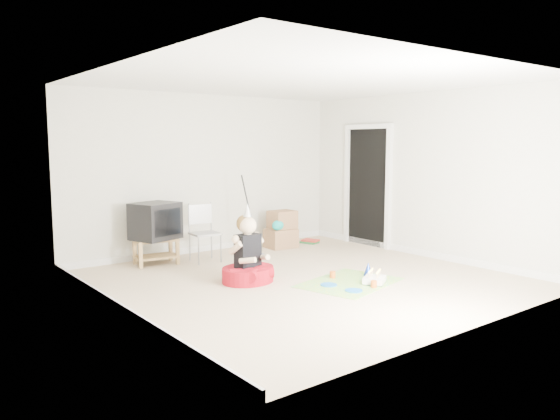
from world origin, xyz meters
TOP-DOWN VIEW (x-y plane):
  - ground at (0.00, 0.00)m, footprint 5.00×5.00m
  - doorway_recess at (2.48, 1.20)m, footprint 0.02×0.90m
  - tv_stand at (-1.17, 2.05)m, footprint 0.66×0.47m
  - crt_tv at (-1.17, 2.05)m, footprint 0.77×0.70m
  - folding_chair at (-0.49, 1.76)m, footprint 0.44×0.43m
  - cardboard_boxes at (1.13, 1.96)m, footprint 0.53×0.41m
  - floor_mop at (0.30, 1.53)m, footprint 0.33×0.43m
  - book_pile at (1.80, 1.97)m, footprint 0.30×0.34m
  - seated_woman at (-0.67, 0.35)m, footprint 0.81×0.81m
  - party_mat at (0.34, -0.50)m, footprint 1.49×1.23m
  - birthday_cake at (0.57, -0.73)m, footprint 0.40×0.38m
  - blue_plate_near at (0.03, -0.44)m, footprint 0.28×0.28m
  - blue_plate_far at (0.09, -0.83)m, footprint 0.30×0.30m
  - orange_cup_near at (0.34, -0.19)m, footprint 0.09×0.09m
  - orange_cup_far at (0.41, -0.87)m, footprint 0.08×0.08m
  - blue_party_hat at (0.80, -0.40)m, footprint 0.15×0.15m

SIDE VIEW (x-z plane):
  - ground at x=0.00m, z-range 0.00..0.00m
  - party_mat at x=0.34m, z-range 0.00..0.01m
  - blue_plate_near at x=0.03m, z-range 0.01..0.02m
  - blue_plate_far at x=0.09m, z-range 0.01..0.02m
  - book_pile at x=1.80m, z-range 0.00..0.06m
  - birthday_cake at x=0.57m, z-range -0.03..0.12m
  - orange_cup_far at x=0.41m, z-range 0.01..0.09m
  - orange_cup_near at x=0.34m, z-range 0.01..0.10m
  - blue_party_hat at x=0.80m, z-range 0.01..0.19m
  - seated_woman at x=-0.67m, z-range -0.29..0.74m
  - tv_stand at x=-1.17m, z-range 0.04..0.43m
  - floor_mop at x=0.30m, z-range -0.39..0.91m
  - cardboard_boxes at x=1.13m, z-range -0.01..0.63m
  - folding_chair at x=-0.49m, z-range -0.01..0.88m
  - crt_tv at x=-1.17m, z-range 0.38..0.93m
  - doorway_recess at x=2.48m, z-range 0.00..2.05m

